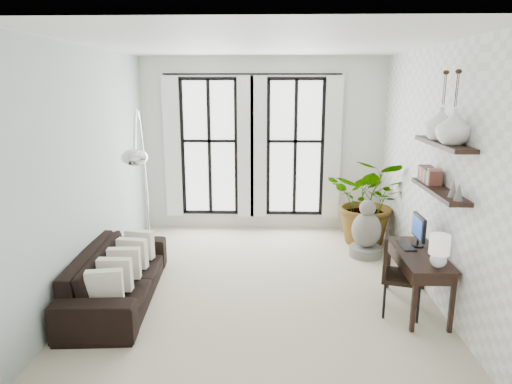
{
  "coord_description": "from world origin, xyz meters",
  "views": [
    {
      "loc": [
        0.15,
        -5.97,
        2.72
      ],
      "look_at": [
        -0.06,
        0.3,
        1.22
      ],
      "focal_mm": 32.0,
      "sensor_mm": 36.0,
      "label": 1
    }
  ],
  "objects_px": {
    "plant": "(370,201)",
    "desk": "(420,257)",
    "desk_chair": "(395,268)",
    "buddha": "(366,233)",
    "sofa": "(117,275)",
    "arc_lamp": "(140,146)"
  },
  "relations": [
    {
      "from": "sofa",
      "to": "desk_chair",
      "type": "bearing_deg",
      "value": -97.6
    },
    {
      "from": "desk",
      "to": "arc_lamp",
      "type": "distance_m",
      "value": 4.0
    },
    {
      "from": "desk_chair",
      "to": "arc_lamp",
      "type": "bearing_deg",
      "value": 175.26
    },
    {
      "from": "plant",
      "to": "desk_chair",
      "type": "relative_size",
      "value": 1.52
    },
    {
      "from": "plant",
      "to": "desk",
      "type": "bearing_deg",
      "value": -87.76
    },
    {
      "from": "sofa",
      "to": "desk_chair",
      "type": "relative_size",
      "value": 2.29
    },
    {
      "from": "plant",
      "to": "desk",
      "type": "relative_size",
      "value": 1.23
    },
    {
      "from": "desk_chair",
      "to": "plant",
      "type": "bearing_deg",
      "value": 100.06
    },
    {
      "from": "desk",
      "to": "desk_chair",
      "type": "bearing_deg",
      "value": -170.02
    },
    {
      "from": "sofa",
      "to": "buddha",
      "type": "distance_m",
      "value": 3.85
    },
    {
      "from": "sofa",
      "to": "plant",
      "type": "relative_size",
      "value": 1.51
    },
    {
      "from": "sofa",
      "to": "arc_lamp",
      "type": "relative_size",
      "value": 0.95
    },
    {
      "from": "plant",
      "to": "buddha",
      "type": "distance_m",
      "value": 0.75
    },
    {
      "from": "desk_chair",
      "to": "buddha",
      "type": "bearing_deg",
      "value": 103.57
    },
    {
      "from": "arc_lamp",
      "to": "desk",
      "type": "bearing_deg",
      "value": -17.35
    },
    {
      "from": "sofa",
      "to": "desk",
      "type": "xyz_separation_m",
      "value": [
        3.75,
        -0.17,
        0.36
      ]
    },
    {
      "from": "plant",
      "to": "buddha",
      "type": "relative_size",
      "value": 1.63
    },
    {
      "from": "plant",
      "to": "buddha",
      "type": "bearing_deg",
      "value": -105.03
    },
    {
      "from": "desk_chair",
      "to": "sofa",
      "type": "bearing_deg",
      "value": -168.73
    },
    {
      "from": "buddha",
      "to": "desk",
      "type": "bearing_deg",
      "value": -81.72
    },
    {
      "from": "sofa",
      "to": "desk",
      "type": "distance_m",
      "value": 3.77
    },
    {
      "from": "sofa",
      "to": "desk",
      "type": "relative_size",
      "value": 1.86
    }
  ]
}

